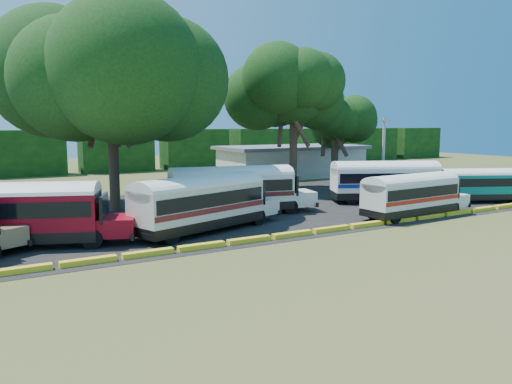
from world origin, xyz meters
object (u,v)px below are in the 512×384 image
bus_white_red (413,193)px  bus_teal (483,183)px  tree_west (110,67)px  bus_cream_west (202,200)px  bus_red (19,210)px

bus_white_red → bus_teal: bearing=6.9°
tree_west → bus_teal: bearing=-22.2°
bus_cream_west → bus_teal: size_ratio=1.24×
bus_white_red → tree_west: size_ratio=0.61×
bus_red → bus_white_red: bus_red is taller
bus_cream_west → bus_white_red: (15.47, -2.92, -0.23)m
bus_white_red → bus_teal: (10.81, 2.01, -0.11)m
bus_red → tree_west: tree_west is taller
bus_cream_west → bus_teal: bearing=-19.9°
bus_teal → tree_west: size_ratio=0.57×
bus_teal → bus_white_red: bearing=-145.2°
bus_white_red → tree_west: (-18.18, 13.85, 9.35)m
bus_teal → tree_west: 32.71m
bus_cream_west → bus_white_red: size_ratio=1.14×
bus_red → tree_west: (7.61, 9.39, 9.07)m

